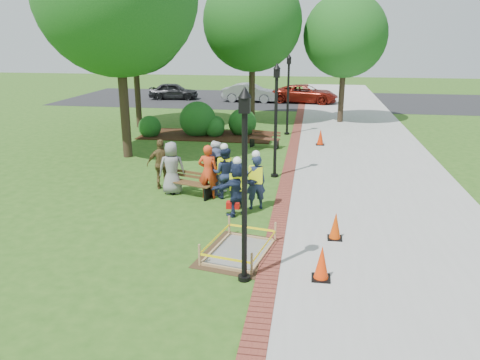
% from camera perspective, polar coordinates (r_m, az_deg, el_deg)
% --- Properties ---
extents(ground, '(100.00, 100.00, 0.00)m').
position_cam_1_polar(ground, '(13.52, -2.89, -5.46)').
color(ground, '#285116').
rests_on(ground, ground).
extents(sidewalk, '(6.00, 60.00, 0.02)m').
position_cam_1_polar(sidewalk, '(22.93, 14.69, 3.61)').
color(sidewalk, '#9E9E99').
rests_on(sidewalk, ground).
extents(brick_edging, '(0.50, 60.00, 0.03)m').
position_cam_1_polar(brick_edging, '(22.81, 6.54, 4.02)').
color(brick_edging, maroon).
rests_on(brick_edging, ground).
extents(mulch_bed, '(7.00, 3.00, 0.05)m').
position_cam_1_polar(mulch_bed, '(25.37, -4.08, 5.46)').
color(mulch_bed, '#381E0F').
rests_on(mulch_bed, ground).
extents(parking_lot, '(36.00, 12.00, 0.01)m').
position_cam_1_polar(parking_lot, '(39.62, 5.11, 9.72)').
color(parking_lot, black).
rests_on(parking_lot, ground).
extents(wet_concrete_pad, '(2.13, 2.59, 0.55)m').
position_cam_1_polar(wet_concrete_pad, '(11.74, -0.07, -7.87)').
color(wet_concrete_pad, '#47331E').
rests_on(wet_concrete_pad, ground).
extents(bench_near, '(1.55, 0.92, 0.80)m').
position_cam_1_polar(bench_near, '(15.82, -5.89, -1.08)').
color(bench_near, brown).
rests_on(bench_near, ground).
extents(bench_far, '(1.53, 0.83, 0.79)m').
position_cam_1_polar(bench_far, '(22.57, 2.99, 4.58)').
color(bench_far, brown).
rests_on(bench_far, ground).
extents(cone_front, '(0.42, 0.42, 0.82)m').
position_cam_1_polar(cone_front, '(10.64, 9.92, -10.00)').
color(cone_front, black).
rests_on(cone_front, ground).
extents(cone_back, '(0.39, 0.39, 0.76)m').
position_cam_1_polar(cone_back, '(12.70, 11.55, -5.57)').
color(cone_back, black).
rests_on(cone_back, ground).
extents(cone_far, '(0.41, 0.41, 0.81)m').
position_cam_1_polar(cone_far, '(23.36, 9.77, 5.13)').
color(cone_far, black).
rests_on(cone_far, ground).
extents(toolbox, '(0.43, 0.24, 0.21)m').
position_cam_1_polar(toolbox, '(14.71, -0.84, -3.06)').
color(toolbox, red).
rests_on(toolbox, ground).
extents(lamp_near, '(0.28, 0.28, 4.26)m').
position_cam_1_polar(lamp_near, '(9.69, 0.56, 0.82)').
color(lamp_near, black).
rests_on(lamp_near, ground).
extents(lamp_mid, '(0.28, 0.28, 4.26)m').
position_cam_1_polar(lamp_mid, '(17.46, 4.40, 8.23)').
color(lamp_mid, black).
rests_on(lamp_mid, ground).
extents(lamp_far, '(0.28, 0.28, 4.26)m').
position_cam_1_polar(lamp_far, '(25.38, 5.90, 11.04)').
color(lamp_far, black).
rests_on(lamp_far, ground).
extents(tree_back, '(5.75, 5.75, 8.81)m').
position_cam_1_polar(tree_back, '(28.64, 1.53, 18.73)').
color(tree_back, '#3D2D1E').
rests_on(tree_back, ground).
extents(tree_right, '(4.94, 4.94, 7.64)m').
position_cam_1_polar(tree_right, '(29.54, 12.72, 16.81)').
color(tree_right, '#3D2D1E').
rests_on(tree_right, ground).
extents(tree_far, '(5.86, 5.86, 8.85)m').
position_cam_1_polar(tree_far, '(27.87, -12.92, 18.34)').
color(tree_far, '#3D2D1E').
rests_on(tree_far, ground).
extents(shrub_a, '(1.20, 1.20, 1.20)m').
position_cam_1_polar(shrub_a, '(25.59, -10.87, 5.25)').
color(shrub_a, '#164F17').
rests_on(shrub_a, ground).
extents(shrub_b, '(1.96, 1.96, 1.96)m').
position_cam_1_polar(shrub_b, '(25.60, -5.12, 5.50)').
color(shrub_b, '#164F17').
rests_on(shrub_b, ground).
extents(shrub_c, '(1.05, 1.05, 1.05)m').
position_cam_1_polar(shrub_c, '(25.20, -3.10, 5.35)').
color(shrub_c, '#164F17').
rests_on(shrub_c, ground).
extents(shrub_d, '(1.53, 1.53, 1.53)m').
position_cam_1_polar(shrub_d, '(25.65, 0.30, 5.58)').
color(shrub_d, '#164F17').
rests_on(shrub_d, ground).
extents(shrub_e, '(0.99, 0.99, 0.99)m').
position_cam_1_polar(shrub_e, '(26.25, -2.96, 5.84)').
color(shrub_e, '#164F17').
rests_on(shrub_e, ground).
extents(casual_person_a, '(0.64, 0.48, 1.80)m').
position_cam_1_polar(casual_person_a, '(16.00, -8.31, 1.45)').
color(casual_person_a, gray).
rests_on(casual_person_a, ground).
extents(casual_person_b, '(0.59, 0.39, 1.81)m').
position_cam_1_polar(casual_person_b, '(15.44, -3.92, 1.02)').
color(casual_person_b, red).
rests_on(casual_person_b, ground).
extents(casual_person_c, '(0.66, 0.54, 1.79)m').
position_cam_1_polar(casual_person_c, '(16.10, -3.04, 1.69)').
color(casual_person_c, white).
rests_on(casual_person_c, ground).
extents(casual_person_d, '(0.64, 0.49, 1.77)m').
position_cam_1_polar(casual_person_d, '(16.57, -9.51, 1.89)').
color(casual_person_d, brown).
rests_on(casual_person_d, ground).
extents(casual_person_e, '(0.61, 0.59, 1.61)m').
position_cam_1_polar(casual_person_e, '(15.75, -2.92, 1.00)').
color(casual_person_e, '#2C334D').
rests_on(casual_person_e, ground).
extents(hivis_worker_a, '(0.63, 0.60, 1.82)m').
position_cam_1_polar(hivis_worker_a, '(13.88, -0.34, -0.82)').
color(hivis_worker_a, '#18233F').
rests_on(hivis_worker_a, ground).
extents(hivis_worker_b, '(0.64, 0.53, 1.88)m').
position_cam_1_polar(hivis_worker_b, '(14.42, 1.93, -0.03)').
color(hivis_worker_b, '#1A2E45').
rests_on(hivis_worker_b, ground).
extents(hivis_worker_c, '(0.58, 0.40, 1.86)m').
position_cam_1_polar(hivis_worker_c, '(15.41, -1.91, 1.11)').
color(hivis_worker_c, '#192B43').
rests_on(hivis_worker_c, ground).
extents(parked_car_a, '(2.42, 4.76, 1.50)m').
position_cam_1_polar(parked_car_a, '(40.20, -8.04, 9.72)').
color(parked_car_a, black).
rests_on(parked_car_a, ground).
extents(parked_car_b, '(2.42, 5.00, 1.59)m').
position_cam_1_polar(parked_car_b, '(38.31, 1.25, 9.51)').
color(parked_car_b, gray).
rests_on(parked_car_b, ground).
extents(parked_car_c, '(2.70, 4.99, 1.55)m').
position_cam_1_polar(parked_car_c, '(38.09, 7.90, 9.30)').
color(parked_car_c, maroon).
rests_on(parked_car_c, ground).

